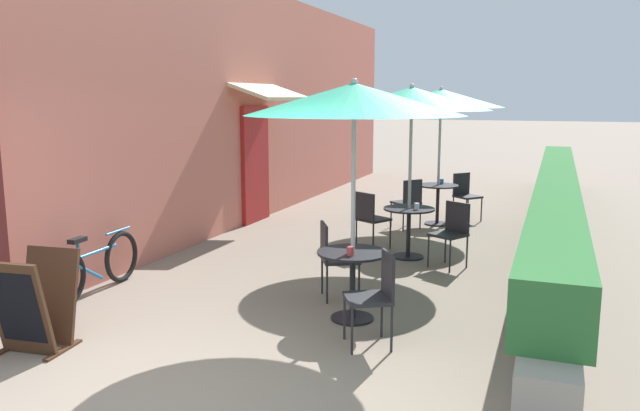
# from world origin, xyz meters

# --- Properties ---
(ground_plane) EXTENTS (120.00, 120.00, 0.00)m
(ground_plane) POSITION_xyz_m (0.00, 0.00, 0.00)
(ground_plane) COLOR gray
(cafe_facade_wall) EXTENTS (0.98, 14.38, 4.20)m
(cafe_facade_wall) POSITION_xyz_m (-2.54, 7.05, 2.09)
(cafe_facade_wall) COLOR #C66B5B
(cafe_facade_wall) RESTS_ON ground_plane
(planter_hedge) EXTENTS (0.60, 13.38, 1.01)m
(planter_hedge) POSITION_xyz_m (2.75, 7.09, 0.54)
(planter_hedge) COLOR gray
(planter_hedge) RESTS_ON ground_plane
(patio_table_near) EXTENTS (0.72, 0.72, 0.72)m
(patio_table_near) POSITION_xyz_m (0.84, 2.20, 0.50)
(patio_table_near) COLOR black
(patio_table_near) RESTS_ON ground_plane
(patio_umbrella_near) EXTENTS (2.17, 2.17, 2.44)m
(patio_umbrella_near) POSITION_xyz_m (0.84, 2.20, 2.23)
(patio_umbrella_near) COLOR #B7B7BC
(patio_umbrella_near) RESTS_ON ground_plane
(cafe_chair_near_left) EXTENTS (0.54, 0.54, 0.87)m
(cafe_chair_near_left) POSITION_xyz_m (1.25, 1.63, 0.52)
(cafe_chair_near_left) COLOR #232328
(cafe_chair_near_left) RESTS_ON ground_plane
(cafe_chair_near_right) EXTENTS (0.54, 0.54, 0.87)m
(cafe_chair_near_right) POSITION_xyz_m (0.44, 2.77, 0.52)
(cafe_chair_near_right) COLOR #232328
(cafe_chair_near_right) RESTS_ON ground_plane
(coffee_cup_near) EXTENTS (0.07, 0.07, 0.09)m
(coffee_cup_near) POSITION_xyz_m (0.87, 2.03, 0.76)
(coffee_cup_near) COLOR #B73D3D
(coffee_cup_near) RESTS_ON patio_table_near
(patio_table_mid) EXTENTS (0.72, 0.72, 0.72)m
(patio_table_mid) POSITION_xyz_m (0.82, 4.87, 0.50)
(patio_table_mid) COLOR black
(patio_table_mid) RESTS_ON ground_plane
(patio_umbrella_mid) EXTENTS (2.17, 2.17, 2.44)m
(patio_umbrella_mid) POSITION_xyz_m (0.82, 4.87, 2.23)
(patio_umbrella_mid) COLOR #B7B7BC
(patio_umbrella_mid) RESTS_ON ground_plane
(cafe_chair_mid_left) EXTENTS (0.54, 0.54, 0.87)m
(cafe_chair_mid_left) POSITION_xyz_m (0.17, 5.14, 0.52)
(cafe_chair_mid_left) COLOR #232328
(cafe_chair_mid_left) RESTS_ON ground_plane
(cafe_chair_mid_right) EXTENTS (0.54, 0.54, 0.87)m
(cafe_chair_mid_right) POSITION_xyz_m (1.47, 4.60, 0.52)
(cafe_chair_mid_right) COLOR #232328
(cafe_chair_mid_right) RESTS_ON ground_plane
(coffee_cup_mid) EXTENTS (0.07, 0.07, 0.09)m
(coffee_cup_mid) POSITION_xyz_m (0.94, 4.79, 0.76)
(coffee_cup_mid) COLOR white
(coffee_cup_mid) RESTS_ON patio_table_mid
(patio_table_far) EXTENTS (0.72, 0.72, 0.72)m
(patio_table_far) POSITION_xyz_m (0.78, 7.37, 0.50)
(patio_table_far) COLOR black
(patio_table_far) RESTS_ON ground_plane
(patio_umbrella_far) EXTENTS (2.17, 2.17, 2.44)m
(patio_umbrella_far) POSITION_xyz_m (0.78, 7.37, 2.23)
(patio_umbrella_far) COLOR #B7B7BC
(patio_umbrella_far) RESTS_ON ground_plane
(cafe_chair_far_left) EXTENTS (0.56, 0.56, 0.87)m
(cafe_chair_far_left) POSITION_xyz_m (0.38, 6.79, 0.52)
(cafe_chair_far_left) COLOR #232328
(cafe_chair_far_left) RESTS_ON ground_plane
(cafe_chair_far_right) EXTENTS (0.56, 0.56, 0.87)m
(cafe_chair_far_right) POSITION_xyz_m (1.18, 7.95, 0.52)
(cafe_chair_far_right) COLOR #232328
(cafe_chair_far_right) RESTS_ON ground_plane
(coffee_cup_far) EXTENTS (0.07, 0.07, 0.09)m
(coffee_cup_far) POSITION_xyz_m (0.81, 7.52, 0.76)
(coffee_cup_far) COLOR teal
(coffee_cup_far) RESTS_ON patio_table_far
(bicycle_leaning) EXTENTS (0.15, 1.63, 0.72)m
(bicycle_leaning) POSITION_xyz_m (-2.20, 1.95, 0.33)
(bicycle_leaning) COLOR black
(bicycle_leaning) RESTS_ON ground_plane
(menu_board) EXTENTS (0.62, 0.69, 0.88)m
(menu_board) POSITION_xyz_m (-1.58, 0.46, 0.43)
(menu_board) COLOR #422819
(menu_board) RESTS_ON ground_plane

